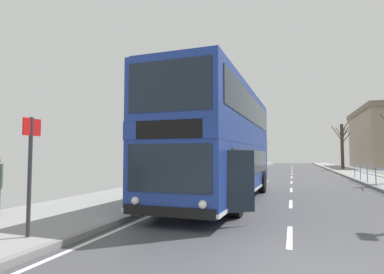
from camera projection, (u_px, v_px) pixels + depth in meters
ground at (237, 274)px, 4.54m from camera, size 15.80×140.00×0.20m
double_decker_bus_main at (221, 142)px, 12.27m from camera, size 3.22×10.56×4.43m
bus_stop_sign_near at (30, 162)px, 6.30m from camera, size 0.08×0.44×2.45m
bare_tree_far_01 at (342, 145)px, 37.69m from camera, size 2.11×2.21×5.99m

